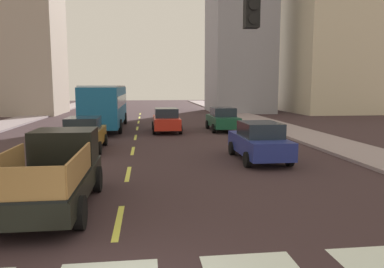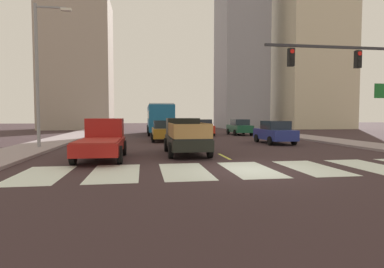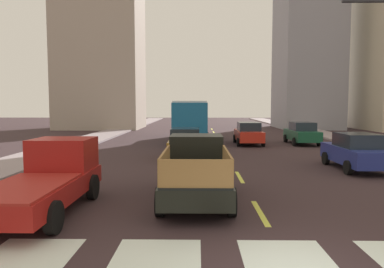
{
  "view_description": "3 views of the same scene",
  "coord_description": "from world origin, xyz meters",
  "px_view_note": "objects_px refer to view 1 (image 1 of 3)",
  "views": [
    {
      "loc": [
        0.72,
        -4.82,
        3.32
      ],
      "look_at": [
        2.31,
        7.98,
        1.62
      ],
      "focal_mm": 34.48,
      "sensor_mm": 36.0,
      "label": 1
    },
    {
      "loc": [
        -4.11,
        -11.9,
        2.1
      ],
      "look_at": [
        -0.89,
        9.21,
        0.88
      ],
      "focal_mm": 29.8,
      "sensor_mm": 36.0,
      "label": 2
    },
    {
      "loc": [
        -1.76,
        -5.89,
        3.04
      ],
      "look_at": [
        -2.02,
        9.48,
        1.78
      ],
      "focal_mm": 33.36,
      "sensor_mm": 36.0,
      "label": 3
    }
  ],
  "objects_px": {
    "sedan_far": "(166,120)",
    "city_bus": "(106,104)",
    "sedan_near_right": "(259,141)",
    "pickup_stakebed": "(56,171)",
    "sedan_mid": "(84,134)",
    "sedan_near_left": "(223,119)"
  },
  "relations": [
    {
      "from": "sedan_far",
      "to": "city_bus",
      "type": "bearing_deg",
      "value": 151.24
    },
    {
      "from": "city_bus",
      "to": "sedan_near_right",
      "type": "relative_size",
      "value": 2.45
    },
    {
      "from": "pickup_stakebed",
      "to": "city_bus",
      "type": "bearing_deg",
      "value": 89.56
    },
    {
      "from": "sedan_near_right",
      "to": "sedan_mid",
      "type": "bearing_deg",
      "value": 158.09
    },
    {
      "from": "sedan_near_right",
      "to": "pickup_stakebed",
      "type": "bearing_deg",
      "value": -143.13
    },
    {
      "from": "sedan_near_right",
      "to": "sedan_near_left",
      "type": "height_order",
      "value": "same"
    },
    {
      "from": "sedan_mid",
      "to": "sedan_near_left",
      "type": "xyz_separation_m",
      "value": [
        8.79,
        7.33,
        0.0
      ]
    },
    {
      "from": "pickup_stakebed",
      "to": "city_bus",
      "type": "relative_size",
      "value": 0.48
    },
    {
      "from": "city_bus",
      "to": "sedan_mid",
      "type": "bearing_deg",
      "value": -91.67
    },
    {
      "from": "sedan_mid",
      "to": "sedan_near_right",
      "type": "bearing_deg",
      "value": -21.62
    },
    {
      "from": "city_bus",
      "to": "sedan_near_right",
      "type": "xyz_separation_m",
      "value": [
        8.02,
        -13.1,
        -1.09
      ]
    },
    {
      "from": "pickup_stakebed",
      "to": "sedan_far",
      "type": "xyz_separation_m",
      "value": [
        3.95,
        15.88,
        -0.08
      ]
    },
    {
      "from": "sedan_mid",
      "to": "sedan_near_right",
      "type": "xyz_separation_m",
      "value": [
        8.16,
        -3.61,
        0.0
      ]
    },
    {
      "from": "city_bus",
      "to": "sedan_near_right",
      "type": "height_order",
      "value": "city_bus"
    },
    {
      "from": "sedan_mid",
      "to": "city_bus",
      "type": "bearing_deg",
      "value": 91.44
    },
    {
      "from": "sedan_near_left",
      "to": "sedan_far",
      "type": "xyz_separation_m",
      "value": [
        -4.18,
        -0.29,
        0.0
      ]
    },
    {
      "from": "sedan_mid",
      "to": "pickup_stakebed",
      "type": "bearing_deg",
      "value": -83.45
    },
    {
      "from": "city_bus",
      "to": "sedan_near_left",
      "type": "xyz_separation_m",
      "value": [
        8.65,
        -2.15,
        -1.09
      ]
    },
    {
      "from": "pickup_stakebed",
      "to": "sedan_near_right",
      "type": "distance_m",
      "value": 9.14
    },
    {
      "from": "city_bus",
      "to": "sedan_far",
      "type": "height_order",
      "value": "city_bus"
    },
    {
      "from": "sedan_mid",
      "to": "sedan_near_left",
      "type": "relative_size",
      "value": 1.0
    },
    {
      "from": "sedan_near_right",
      "to": "sedan_near_left",
      "type": "relative_size",
      "value": 1.0
    }
  ]
}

